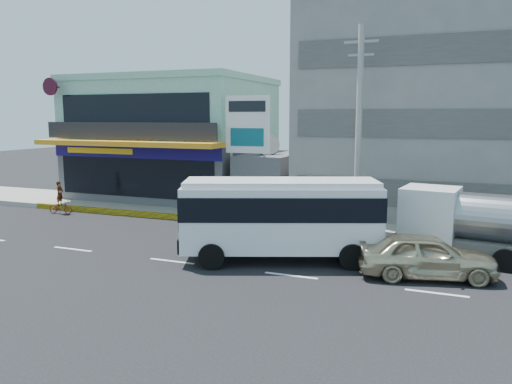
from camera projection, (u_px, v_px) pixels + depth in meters
ground at (172, 261)px, 19.99m from camera, size 120.00×120.00×0.00m
sidewalk at (344, 221)px, 26.90m from camera, size 70.00×5.00×0.30m
shop_building at (175, 141)px, 35.11m from camera, size 12.40×11.70×8.00m
concrete_building at (451, 95)px, 29.12m from camera, size 16.00×12.00×14.00m
gap_structure at (272, 182)px, 30.77m from camera, size 3.00×6.00×3.50m
satellite_dish at (267, 153)px, 29.57m from camera, size 1.50×1.50×0.15m
billboard at (248, 131)px, 27.89m from camera, size 2.60×0.18×6.90m
utility_pole_near at (359, 129)px, 23.85m from camera, size 1.60×0.30×10.00m
minibus at (281, 213)px, 19.83m from camera, size 8.20×5.13×3.27m
sedan at (427, 256)px, 17.85m from camera, size 5.10×2.98×1.63m
tanker_truck at (488, 225)px, 19.67m from camera, size 7.46×3.24×2.85m
motorcycle_rider at (60, 203)px, 29.65m from camera, size 1.57×0.74×1.94m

